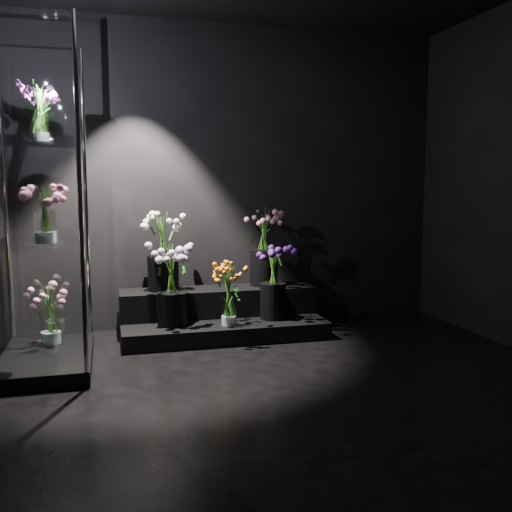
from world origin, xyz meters
name	(u,v)px	position (x,y,z in m)	size (l,w,h in m)	color
floor	(305,395)	(0.00, 0.00, 0.00)	(4.00, 4.00, 0.00)	black
wall_back	(235,177)	(0.00, 2.00, 1.40)	(4.00, 4.00, 0.00)	black
display_riser	(221,315)	(-0.22, 1.65, 0.16)	(1.77, 0.79, 0.39)	black
display_case	(39,204)	(-1.65, 1.01, 1.20)	(0.65, 1.09, 2.39)	black
bouquet_orange_bells	(229,292)	(-0.22, 1.32, 0.43)	(0.28, 0.28, 0.55)	white
bouquet_lilac	(172,279)	(-0.67, 1.46, 0.54)	(0.49, 0.49, 0.70)	black
bouquet_purple	(273,277)	(0.22, 1.47, 0.52)	(0.38, 0.38, 0.66)	black
bouquet_cream_roses	(163,248)	(-0.72, 1.77, 0.77)	(0.45, 0.45, 0.69)	black
bouquet_pink_roses	(264,241)	(0.22, 1.79, 0.81)	(0.49, 0.49, 0.72)	black
bouquet_case_pink	(45,213)	(-1.60, 0.82, 1.14)	(0.39, 0.39, 0.39)	white
bouquet_case_magenta	(40,113)	(-1.62, 1.13, 1.84)	(0.28, 0.28, 0.40)	white
bouquet_case_base_pink	(50,312)	(-1.63, 1.25, 0.36)	(0.37, 0.37, 0.47)	white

